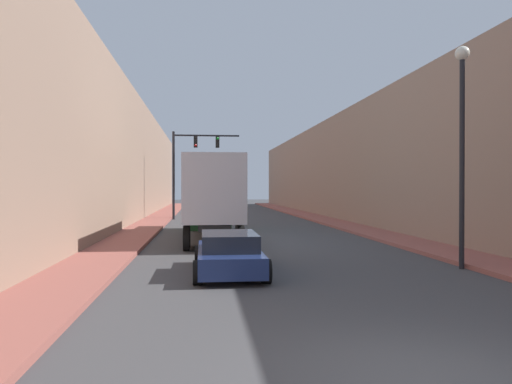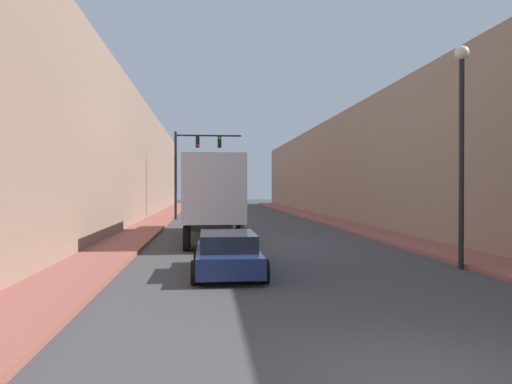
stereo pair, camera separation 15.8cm
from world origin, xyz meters
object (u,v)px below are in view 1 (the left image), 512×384
sedan_car (229,253)px  traffic_signal_gantry (188,160)px  street_lamp (462,126)px  semi_truck (211,194)px

sedan_car → traffic_signal_gantry: bearing=94.2°
sedan_car → street_lamp: (7.19, 0.06, 3.81)m
semi_truck → traffic_signal_gantry: bearing=96.0°
street_lamp → semi_truck: bearing=126.0°
semi_truck → traffic_signal_gantry: size_ratio=1.77×
traffic_signal_gantry → street_lamp: (9.07, -25.29, -0.33)m
sedan_car → street_lamp: size_ratio=0.66×
semi_truck → street_lamp: 12.96m
sedan_car → street_lamp: bearing=0.4°
sedan_car → street_lamp: 8.14m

